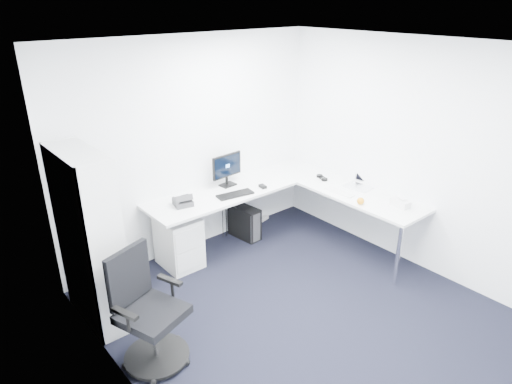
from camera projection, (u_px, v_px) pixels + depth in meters
ground at (310, 319)px, 4.72m from camera, size 4.20×4.20×0.00m
ceiling at (325, 48)px, 3.65m from camera, size 4.20×4.20×0.00m
wall_back at (193, 147)px, 5.67m from camera, size 3.60×0.02×2.70m
wall_left at (136, 270)px, 3.13m from camera, size 0.02×4.20×2.70m
wall_right at (424, 159)px, 5.25m from camera, size 0.02×4.20×2.70m
l_desk at (262, 222)px, 5.87m from camera, size 2.74×1.53×0.80m
drawer_pedestal at (179, 241)px, 5.57m from camera, size 0.42×0.53×0.65m
bookshelf at (90, 239)px, 4.43m from camera, size 0.35×0.91×1.82m
task_chair at (152, 311)px, 3.98m from camera, size 0.78×0.78×1.10m
black_pc_tower at (245, 222)px, 6.26m from camera, size 0.25×0.48×0.45m
beige_pc_tower at (132, 272)px, 5.23m from camera, size 0.17×0.36×0.34m
power_strip at (259, 221)px, 6.73m from camera, size 0.39×0.15×0.04m
monitor at (227, 170)px, 5.88m from camera, size 0.47×0.19×0.44m
black_keyboard at (235, 194)px, 5.67m from camera, size 0.48×0.24×0.02m
mouse at (263, 186)px, 5.89m from camera, size 0.08×0.12×0.03m
desk_phone at (183, 200)px, 5.38m from camera, size 0.25×0.25×0.14m
laptop at (359, 179)px, 5.85m from camera, size 0.38×0.37×0.24m
white_keyboard at (339, 192)px, 5.75m from camera, size 0.12×0.41×0.01m
headphones at (322, 177)px, 6.18m from camera, size 0.18×0.23×0.05m
orange_fruit at (361, 201)px, 5.41m from camera, size 0.09×0.09×0.09m
tissue_box at (400, 203)px, 5.37m from camera, size 0.14×0.24×0.08m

